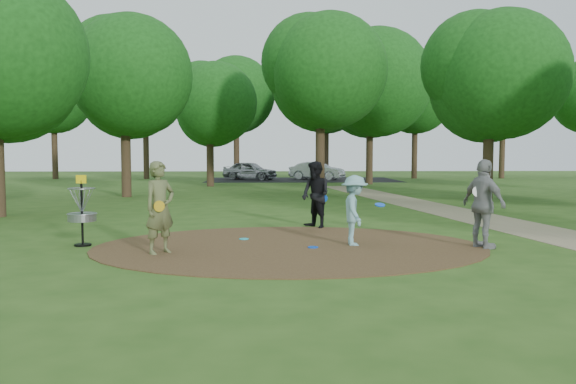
{
  "coord_description": "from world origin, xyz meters",
  "views": [
    {
      "loc": [
        -0.43,
        -11.93,
        2.02
      ],
      "look_at": [
        0.0,
        1.2,
        1.1
      ],
      "focal_mm": 35.0,
      "sensor_mm": 36.0,
      "label": 1
    }
  ],
  "objects": [
    {
      "name": "parking_lot",
      "position": [
        2.0,
        30.0,
        0.0
      ],
      "size": [
        14.0,
        8.0,
        0.01
      ],
      "primitive_type": "cube",
      "color": "black",
      "rests_on": "ground"
    },
    {
      "name": "disc_golf_basket",
      "position": [
        -4.5,
        0.3,
        0.87
      ],
      "size": [
        0.63,
        0.63,
        1.54
      ],
      "color": "black",
      "rests_on": "ground"
    },
    {
      "name": "player_throwing_with_disc",
      "position": [
        1.41,
        0.11,
        0.77
      ],
      "size": [
        0.95,
        1.0,
        1.54
      ],
      "color": "#7BB2B8",
      "rests_on": "ground"
    },
    {
      "name": "car_left",
      "position": [
        -1.89,
        30.14,
        0.69
      ],
      "size": [
        4.37,
        3.12,
        1.38
      ],
      "primitive_type": "imported",
      "rotation": [
        0.0,
        0.0,
        1.16
      ],
      "color": "#999AA0",
      "rests_on": "ground"
    },
    {
      "name": "disc_ground_cyan",
      "position": [
        -1.03,
        0.97,
        0.03
      ],
      "size": [
        0.22,
        0.22,
        0.02
      ],
      "primitive_type": "cylinder",
      "color": "#1AC2D6",
      "rests_on": "dirt_clearing"
    },
    {
      "name": "car_right",
      "position": [
        3.13,
        29.96,
        0.67
      ],
      "size": [
        4.31,
        2.99,
        1.35
      ],
      "primitive_type": "imported",
      "rotation": [
        0.0,
        0.0,
        1.14
      ],
      "color": "#ACB0B4",
      "rests_on": "ground"
    },
    {
      "name": "ground",
      "position": [
        0.0,
        0.0,
        0.0
      ],
      "size": [
        100.0,
        100.0,
        0.0
      ],
      "primitive_type": "plane",
      "color": "#2D5119",
      "rests_on": "ground"
    },
    {
      "name": "player_walking_with_disc",
      "position": [
        0.8,
        3.03,
        0.9
      ],
      "size": [
        1.05,
        1.1,
        1.79
      ],
      "color": "black",
      "rests_on": "ground"
    },
    {
      "name": "player_observer_with_disc",
      "position": [
        -2.61,
        -0.77,
        0.93
      ],
      "size": [
        0.79,
        0.8,
        1.86
      ],
      "color": "#586038",
      "rests_on": "ground"
    },
    {
      "name": "disc_ground_blue",
      "position": [
        0.48,
        -0.22,
        0.03
      ],
      "size": [
        0.22,
        0.22,
        0.02
      ],
      "primitive_type": "cylinder",
      "color": "blue",
      "rests_on": "dirt_clearing"
    },
    {
      "name": "tree_ring",
      "position": [
        2.67,
        9.37,
        5.28
      ],
      "size": [
        36.71,
        45.82,
        9.73
      ],
      "color": "#332316",
      "rests_on": "ground"
    },
    {
      "name": "player_waiting_with_disc",
      "position": [
        4.07,
        -0.33,
        0.94
      ],
      "size": [
        0.89,
        1.2,
        1.89
      ],
      "color": "gray",
      "rests_on": "ground"
    },
    {
      "name": "footpath",
      "position": [
        6.5,
        2.0,
        0.01
      ],
      "size": [
        7.55,
        39.89,
        0.01
      ],
      "primitive_type": "cube",
      "rotation": [
        0.0,
        0.0,
        0.14
      ],
      "color": "#8C7A5B",
      "rests_on": "ground"
    },
    {
      "name": "dirt_clearing",
      "position": [
        0.0,
        0.0,
        0.01
      ],
      "size": [
        8.4,
        8.4,
        0.02
      ],
      "primitive_type": "cylinder",
      "color": "#47301C",
      "rests_on": "ground"
    }
  ]
}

